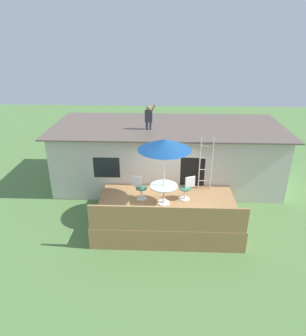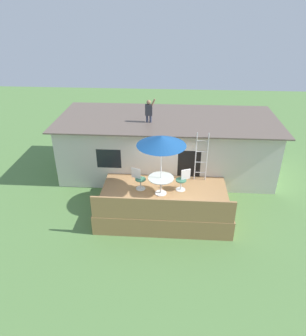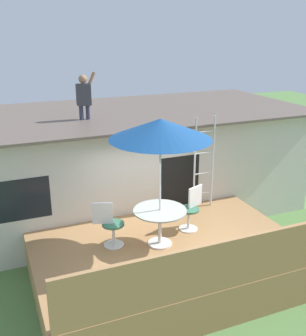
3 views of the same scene
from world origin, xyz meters
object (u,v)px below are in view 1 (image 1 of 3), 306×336
at_px(patio_chair_left, 140,188).
at_px(patio_chair_right, 187,188).
at_px(patio_table, 164,189).
at_px(person_figure, 149,116).
at_px(step_ladder, 206,164).
at_px(patio_umbrella, 165,145).

height_order(patio_chair_left, patio_chair_right, same).
distance_m(patio_table, patio_chair_right, 0.96).
bearing_deg(person_figure, patio_chair_right, -57.95).
bearing_deg(step_ladder, patio_chair_right, -131.22).
xyz_separation_m(patio_table, patio_chair_left, (-0.93, 0.33, -0.13)).
xyz_separation_m(patio_chair_left, patio_chair_right, (1.81, 0.04, 0.00)).
distance_m(patio_table, patio_umbrella, 1.76).
xyz_separation_m(patio_table, patio_umbrella, (0.00, -0.00, 1.76)).
bearing_deg(patio_chair_right, patio_umbrella, 0.00).
height_order(step_ladder, person_figure, person_figure).
xyz_separation_m(patio_table, person_figure, (-0.70, 2.89, 2.02)).
bearing_deg(patio_chair_left, step_ladder, 39.33).
distance_m(patio_table, step_ladder, 2.14).
distance_m(step_ladder, patio_chair_right, 1.34).
height_order(patio_umbrella, person_figure, person_figure).
relative_size(patio_table, person_figure, 0.94).
height_order(step_ladder, patio_chair_left, step_ladder).
relative_size(step_ladder, patio_chair_right, 2.39).
bearing_deg(patio_chair_right, person_figure, -80.69).
height_order(patio_umbrella, patio_chair_right, patio_umbrella).
bearing_deg(patio_table, patio_chair_right, 22.74).
xyz_separation_m(person_figure, patio_chair_left, (-0.23, -2.56, -2.15)).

